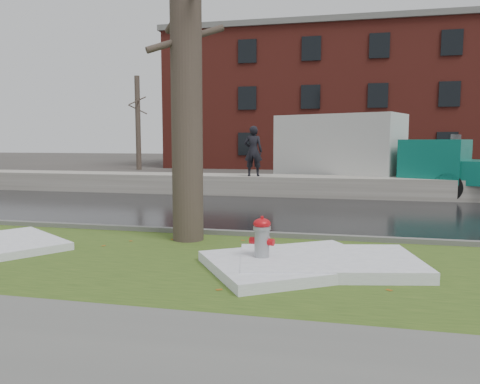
% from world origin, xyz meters
% --- Properties ---
extents(ground, '(120.00, 120.00, 0.00)m').
position_xyz_m(ground, '(0.00, 0.00, 0.00)').
color(ground, '#47423D').
rests_on(ground, ground).
extents(verge, '(60.00, 4.50, 0.04)m').
position_xyz_m(verge, '(0.00, -1.25, 0.02)').
color(verge, '#2D4918').
rests_on(verge, ground).
extents(sidewalk, '(60.00, 3.00, 0.05)m').
position_xyz_m(sidewalk, '(0.00, -5.00, 0.03)').
color(sidewalk, slate).
rests_on(sidewalk, ground).
extents(road, '(60.00, 7.00, 0.03)m').
position_xyz_m(road, '(0.00, 4.50, 0.01)').
color(road, black).
rests_on(road, ground).
extents(parking_lot, '(60.00, 9.00, 0.03)m').
position_xyz_m(parking_lot, '(0.00, 13.00, 0.01)').
color(parking_lot, slate).
rests_on(parking_lot, ground).
extents(curb, '(60.00, 0.15, 0.14)m').
position_xyz_m(curb, '(0.00, 1.00, 0.07)').
color(curb, slate).
rests_on(curb, ground).
extents(snowbank, '(60.00, 1.60, 0.75)m').
position_xyz_m(snowbank, '(0.00, 8.70, 0.38)').
color(snowbank, '#B3ADA3').
rests_on(snowbank, ground).
extents(brick_building, '(26.00, 12.00, 10.00)m').
position_xyz_m(brick_building, '(2.00, 30.00, 5.00)').
color(brick_building, maroon).
rests_on(brick_building, ground).
extents(bg_tree_left, '(1.40, 1.62, 6.50)m').
position_xyz_m(bg_tree_left, '(-12.00, 22.00, 3.33)').
color(bg_tree_left, brown).
rests_on(bg_tree_left, ground).
extents(bg_tree_center, '(1.40, 1.62, 6.50)m').
position_xyz_m(bg_tree_center, '(-6.00, 26.00, 3.33)').
color(bg_tree_center, brown).
rests_on(bg_tree_center, ground).
extents(fire_hydrant, '(0.41, 0.37, 0.84)m').
position_xyz_m(fire_hydrant, '(0.97, -1.42, 0.49)').
color(fire_hydrant, '#979A9E').
rests_on(fire_hydrant, verge).
extents(tree, '(1.41, 1.64, 7.78)m').
position_xyz_m(tree, '(-0.87, 0.36, 3.96)').
color(tree, brown).
rests_on(tree, verge).
extents(box_truck, '(9.08, 5.01, 3.08)m').
position_xyz_m(box_truck, '(2.86, 10.33, 1.63)').
color(box_truck, black).
rests_on(box_truck, ground).
extents(worker, '(0.68, 0.46, 1.84)m').
position_xyz_m(worker, '(-1.08, 8.29, 1.67)').
color(worker, black).
rests_on(worker, snowbank).
extents(snow_patch_near, '(3.27, 3.09, 0.16)m').
position_xyz_m(snow_patch_near, '(1.47, -1.33, 0.12)').
color(snow_patch_near, white).
rests_on(snow_patch_near, verge).
extents(snow_patch_far, '(2.72, 2.55, 0.14)m').
position_xyz_m(snow_patch_far, '(-4.00, -1.03, 0.11)').
color(snow_patch_far, white).
rests_on(snow_patch_far, verge).
extents(snow_patch_side, '(3.11, 2.33, 0.18)m').
position_xyz_m(snow_patch_side, '(2.01, -1.18, 0.13)').
color(snow_patch_side, white).
rests_on(snow_patch_side, verge).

